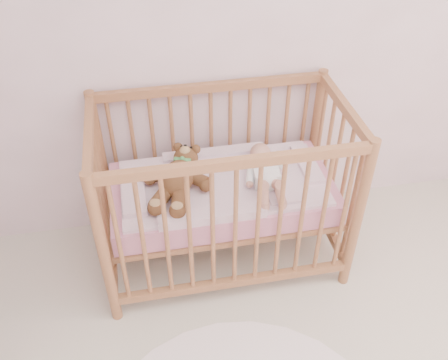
{
  "coord_description": "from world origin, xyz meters",
  "views": [
    {
      "loc": [
        -0.69,
        -0.46,
        2.31
      ],
      "look_at": [
        -0.3,
        1.55,
        0.62
      ],
      "focal_mm": 40.0,
      "sensor_mm": 36.0,
      "label": 1
    }
  ],
  "objects": [
    {
      "name": "mattress",
      "position": [
        -0.3,
        1.6,
        0.49
      ],
      "size": [
        1.22,
        0.62,
        0.13
      ],
      "primitive_type": "cube",
      "color": "pink",
      "rests_on": "crib"
    },
    {
      "name": "baby",
      "position": [
        -0.07,
        1.58,
        0.64
      ],
      "size": [
        0.29,
        0.54,
        0.13
      ],
      "primitive_type": null,
      "rotation": [
        0.0,
        0.0,
        -0.07
      ],
      "color": "white",
      "rests_on": "blanket"
    },
    {
      "name": "wall_back",
      "position": [
        0.0,
        2.0,
        1.35
      ],
      "size": [
        4.0,
        0.02,
        2.7
      ],
      "primitive_type": "cube",
      "color": "white",
      "rests_on": "floor"
    },
    {
      "name": "teddy_bear",
      "position": [
        -0.55,
        1.58,
        0.65
      ],
      "size": [
        0.56,
        0.65,
        0.15
      ],
      "primitive_type": null,
      "rotation": [
        0.0,
        0.0,
        -0.37
      ],
      "color": "brown",
      "rests_on": "blanket"
    },
    {
      "name": "blanket",
      "position": [
        -0.3,
        1.6,
        0.56
      ],
      "size": [
        1.1,
        0.58,
        0.06
      ],
      "primitive_type": null,
      "color": "#DE99B6",
      "rests_on": "mattress"
    },
    {
      "name": "crib",
      "position": [
        -0.3,
        1.6,
        0.5
      ],
      "size": [
        1.36,
        0.76,
        1.0
      ],
      "primitive_type": null,
      "color": "#A47045",
      "rests_on": "floor"
    }
  ]
}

